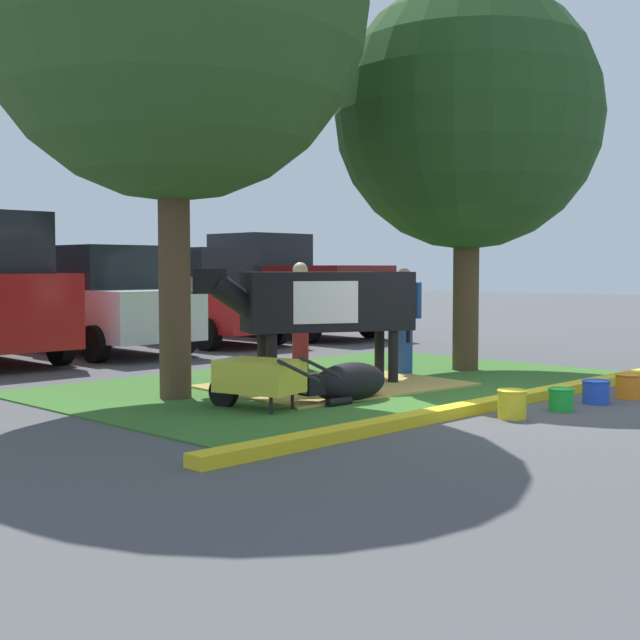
{
  "coord_description": "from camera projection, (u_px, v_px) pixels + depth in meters",
  "views": [
    {
      "loc": [
        -8.82,
        -5.83,
        1.62
      ],
      "look_at": [
        -0.38,
        2.53,
        0.9
      ],
      "focal_mm": 48.94,
      "sensor_mm": 36.0,
      "label": 1
    }
  ],
  "objects": [
    {
      "name": "person_visitor_near",
      "position": [
        404.0,
        318.0,
        13.0
      ],
      "size": [
        0.34,
        0.49,
        1.6
      ],
      "color": "#23478C",
      "rests_on": "ground"
    },
    {
      "name": "wheelbarrow",
      "position": [
        258.0,
        377.0,
        9.81
      ],
      "size": [
        0.87,
        1.62,
        0.63
      ],
      "color": "gold",
      "rests_on": "ground"
    },
    {
      "name": "sedan_red",
      "position": [
        200.0,
        297.0,
        18.5
      ],
      "size": [
        2.04,
        4.41,
        2.02
      ],
      "color": "red",
      "rests_on": "ground"
    },
    {
      "name": "cow_holstein",
      "position": [
        320.0,
        303.0,
        11.82
      ],
      "size": [
        2.94,
        1.78,
        1.6
      ],
      "color": "black",
      "rests_on": "ground"
    },
    {
      "name": "person_handler",
      "position": [
        300.0,
        312.0,
        13.69
      ],
      "size": [
        0.51,
        0.34,
        1.7
      ],
      "color": "maroon",
      "rests_on": "ground"
    },
    {
      "name": "pickup_truck_maroon",
      "position": [
        284.0,
        289.0,
        20.53
      ],
      "size": [
        2.24,
        5.41,
        2.42
      ],
      "color": "maroon",
      "rests_on": "ground"
    },
    {
      "name": "bucket_orange",
      "position": [
        629.0,
        385.0,
        10.77
      ],
      "size": [
        0.33,
        0.33,
        0.31
      ],
      "color": "orange",
      "rests_on": "ground"
    },
    {
      "name": "sedan_blue",
      "position": [
        98.0,
        301.0,
        16.39
      ],
      "size": [
        2.04,
        4.41,
        2.02
      ],
      "color": "silver",
      "rests_on": "ground"
    },
    {
      "name": "curb_yellow",
      "position": [
        508.0,
        400.0,
        10.22
      ],
      "size": [
        9.19,
        0.24,
        0.12
      ],
      "primitive_type": "cube",
      "color": "yellow",
      "rests_on": "ground"
    },
    {
      "name": "ground_plane",
      "position": [
        492.0,
        402.0,
        10.45
      ],
      "size": [
        80.0,
        80.0,
        0.0
      ],
      "primitive_type": "plane",
      "color": "#4C4C4F"
    },
    {
      "name": "shade_tree_right",
      "position": [
        468.0,
        117.0,
        13.38
      ],
      "size": [
        4.09,
        4.09,
        5.99
      ],
      "color": "#4C3823",
      "rests_on": "ground"
    },
    {
      "name": "bucket_green",
      "position": [
        561.0,
        399.0,
        9.84
      ],
      "size": [
        0.3,
        0.3,
        0.26
      ],
      "color": "green",
      "rests_on": "ground"
    },
    {
      "name": "calf_lying",
      "position": [
        348.0,
        383.0,
        10.43
      ],
      "size": [
        1.31,
        0.54,
        0.48
      ],
      "color": "black",
      "rests_on": "ground"
    },
    {
      "name": "bucket_blue",
      "position": [
        596.0,
        391.0,
        10.35
      ],
      "size": [
        0.34,
        0.34,
        0.28
      ],
      "color": "blue",
      "rests_on": "ground"
    },
    {
      "name": "grass_island",
      "position": [
        340.0,
        383.0,
        12.13
      ],
      "size": [
        7.99,
        5.13,
        0.02
      ],
      "primitive_type": "cube",
      "color": "#386B28",
      "rests_on": "ground"
    },
    {
      "name": "bucket_yellow",
      "position": [
        512.0,
        404.0,
        9.32
      ],
      "size": [
        0.33,
        0.33,
        0.31
      ],
      "color": "yellow",
      "rests_on": "ground"
    },
    {
      "name": "hay_bedding",
      "position": [
        336.0,
        386.0,
        11.75
      ],
      "size": [
        3.41,
        2.69,
        0.04
      ],
      "primitive_type": "cube",
      "rotation": [
        0.0,
        0.0,
        -0.09
      ],
      "color": "tan",
      "rests_on": "ground"
    },
    {
      "name": "shade_tree_left",
      "position": [
        172.0,
        3.0,
        10.42
      ],
      "size": [
        4.75,
        4.75,
        7.17
      ],
      "color": "#4C3823",
      "rests_on": "ground"
    }
  ]
}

